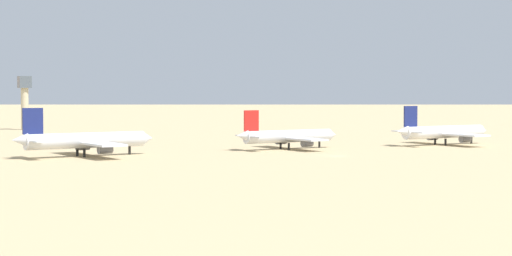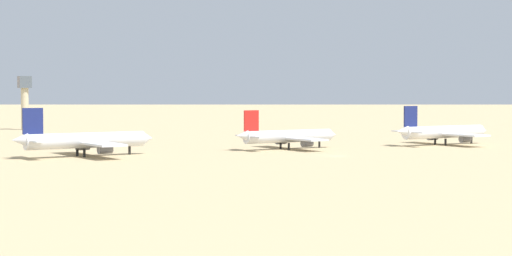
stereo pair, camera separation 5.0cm
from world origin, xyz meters
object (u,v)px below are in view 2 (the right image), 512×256
Objects in this scene: parked_jet_navy_3 at (85,140)px; parked_jet_red_4 at (288,136)px; parked_jet_navy_5 at (443,132)px; control_tower at (25,97)px.

parked_jet_red_4 is at bearing -6.00° from parked_jet_navy_3.
control_tower reaches higher than parked_jet_navy_5.
parked_jet_navy_3 reaches higher than parked_jet_red_4.
parked_jet_red_4 is 1.50× the size of control_tower.
control_tower is (-41.44, 157.76, 10.23)m from parked_jet_red_4.
parked_jet_red_4 is 163.43m from control_tower.
control_tower reaches higher than parked_jet_red_4.
parked_jet_navy_3 is at bearing 173.69° from parked_jet_navy_5.
parked_jet_navy_3 is 113.25m from parked_jet_navy_5.
parked_jet_red_4 is (60.30, -0.17, -0.42)m from parked_jet_navy_3.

